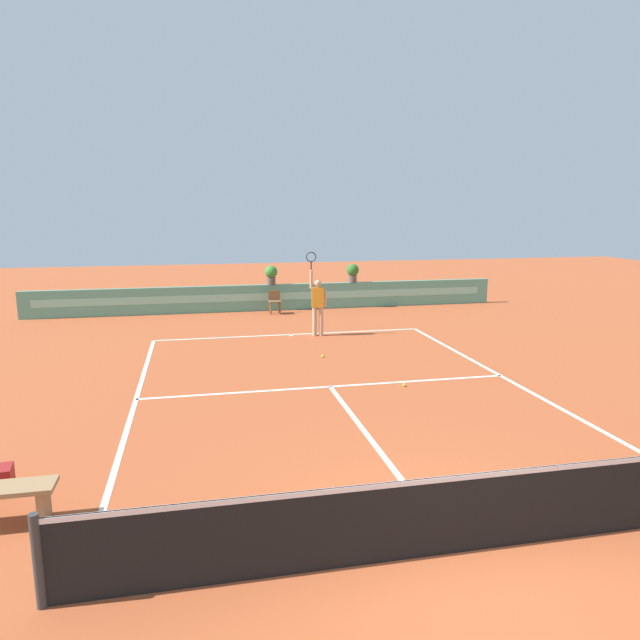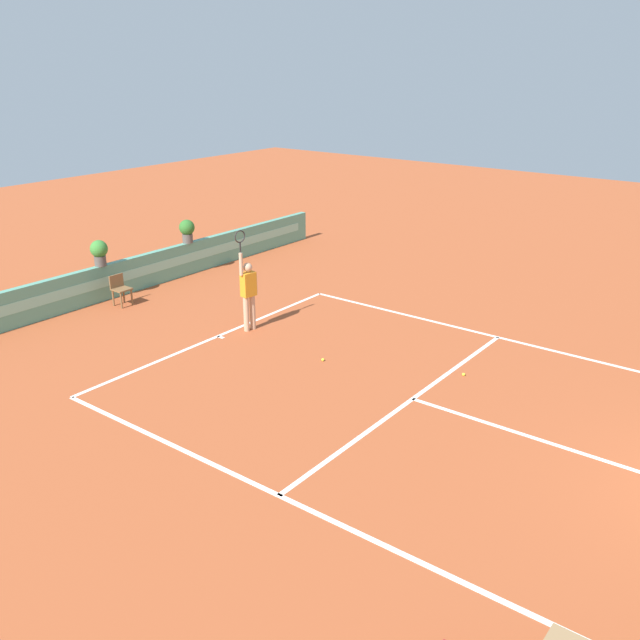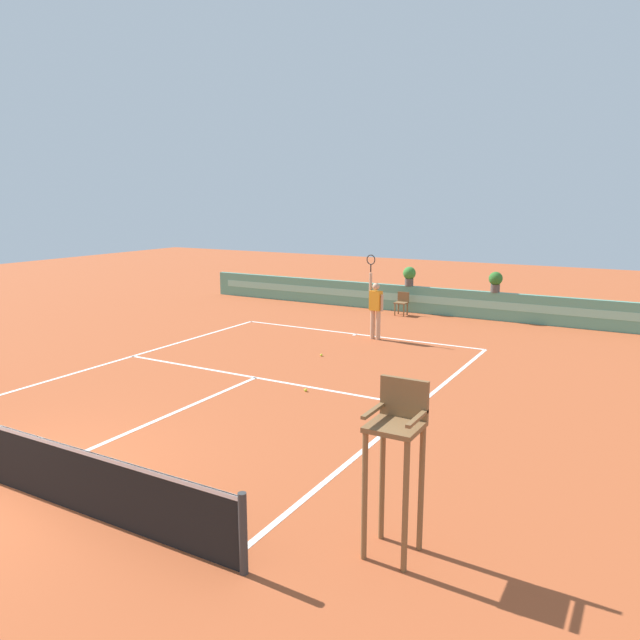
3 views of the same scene
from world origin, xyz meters
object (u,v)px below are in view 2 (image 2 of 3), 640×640
tennis_ball_near_baseline (464,374)px  potted_plant_centre (99,251)px  ball_kid_chair (120,288)px  potted_plant_right (187,230)px  tennis_player (248,290)px  tennis_ball_mid_court (323,360)px

tennis_ball_near_baseline → potted_plant_centre: potted_plant_centre is taller
potted_plant_centre → ball_kid_chair: bearing=-88.4°
potted_plant_centre → potted_plant_right: bearing=0.0°
tennis_player → tennis_ball_near_baseline: (0.80, -5.49, -1.02)m
tennis_ball_near_baseline → tennis_ball_mid_court: bearing=113.0°
potted_plant_right → potted_plant_centre: size_ratio=1.00×
tennis_ball_mid_court → potted_plant_right: potted_plant_right is taller
tennis_ball_near_baseline → potted_plant_centre: 10.52m
ball_kid_chair → potted_plant_centre: bearing=91.6°
ball_kid_chair → tennis_player: (0.77, -4.09, 0.57)m
ball_kid_chair → tennis_player: size_ratio=0.33×
ball_kid_chair → potted_plant_right: bearing=12.9°
tennis_player → potted_plant_right: (2.43, 4.83, 0.36)m
ball_kid_chair → tennis_ball_near_baseline: (1.57, -9.58, -0.44)m
tennis_ball_near_baseline → potted_plant_right: potted_plant_right is taller
tennis_player → potted_plant_right: size_ratio=3.57×
potted_plant_centre → tennis_ball_near_baseline: bearing=-81.2°
potted_plant_right → potted_plant_centre: 3.22m
tennis_player → tennis_ball_near_baseline: tennis_player is taller
tennis_player → tennis_ball_mid_court: bearing=-99.1°
potted_plant_right → tennis_player: bearing=-116.7°
tennis_ball_mid_court → potted_plant_right: (2.85, 7.44, 1.38)m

